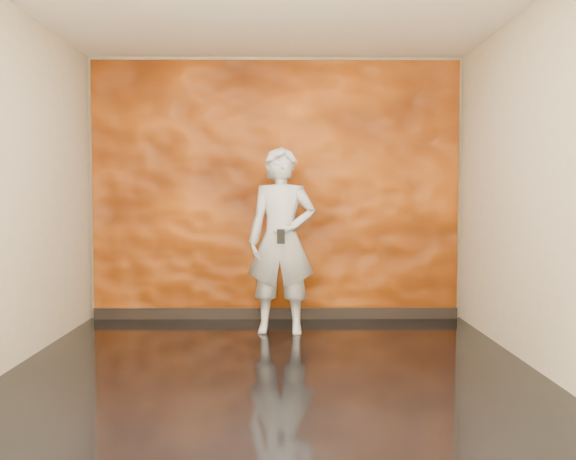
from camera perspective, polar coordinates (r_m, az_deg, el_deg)
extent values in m
cube|color=black|center=(5.08, -1.33, -12.06)|extent=(4.00, 4.00, 0.01)
cube|color=beige|center=(6.91, -1.09, 3.70)|extent=(4.00, 0.02, 2.80)
cube|color=beige|center=(2.91, -1.96, 4.66)|extent=(4.00, 0.02, 2.80)
cube|color=beige|center=(5.33, -23.44, 3.66)|extent=(0.02, 4.00, 2.80)
cube|color=beige|center=(5.27, 21.00, 3.72)|extent=(0.02, 4.00, 2.80)
cube|color=#D55B0E|center=(6.87, -1.10, 3.54)|extent=(3.90, 0.06, 2.75)
cube|color=black|center=(6.94, -1.09, -7.42)|extent=(3.90, 0.04, 0.12)
imported|color=#9297A0|center=(6.16, -0.58, -0.94)|extent=(0.68, 0.48, 1.78)
cube|color=black|center=(5.88, -0.64, -0.58)|extent=(0.07, 0.02, 0.14)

